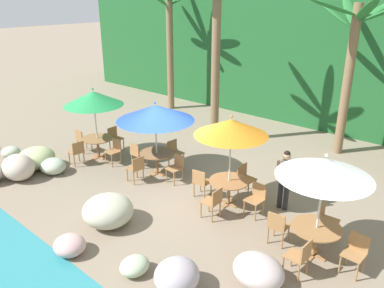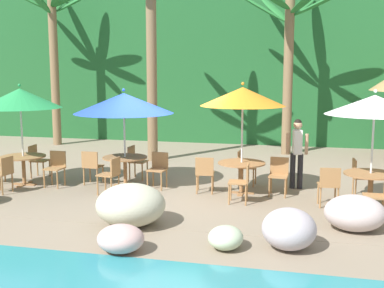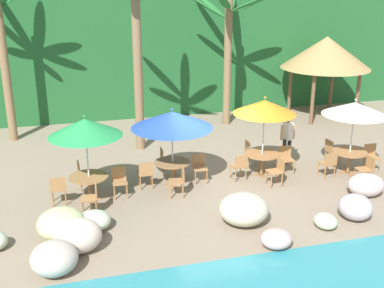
# 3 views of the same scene
# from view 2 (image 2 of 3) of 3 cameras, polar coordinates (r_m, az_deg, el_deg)

# --- Properties ---
(ground_plane) EXTENTS (120.00, 120.00, 0.00)m
(ground_plane) POSITION_cam_2_polar(r_m,az_deg,el_deg) (11.57, -2.84, -5.66)
(ground_plane) COLOR gray
(terrace_deck) EXTENTS (18.00, 5.20, 0.01)m
(terrace_deck) POSITION_cam_2_polar(r_m,az_deg,el_deg) (11.57, -2.84, -5.64)
(terrace_deck) COLOR gray
(terrace_deck) RESTS_ON ground
(foliage_backdrop) EXTENTS (28.00, 2.40, 6.00)m
(foliage_backdrop) POSITION_cam_2_polar(r_m,az_deg,el_deg) (20.00, 4.37, 9.08)
(foliage_backdrop) COLOR #1E5628
(foliage_backdrop) RESTS_ON ground
(umbrella_green) EXTENTS (2.01, 2.01, 2.53)m
(umbrella_green) POSITION_cam_2_polar(r_m,az_deg,el_deg) (12.67, -19.49, 5.07)
(umbrella_green) COLOR silver
(umbrella_green) RESTS_ON ground
(dining_table_green) EXTENTS (1.10, 1.10, 0.74)m
(dining_table_green) POSITION_cam_2_polar(r_m,az_deg,el_deg) (12.85, -19.14, -1.88)
(dining_table_green) COLOR olive
(dining_table_green) RESTS_ON ground
(chair_green_seaward) EXTENTS (0.43, 0.44, 0.87)m
(chair_green_seaward) POSITION_cam_2_polar(r_m,az_deg,el_deg) (12.50, -15.63, -2.48)
(chair_green_seaward) COLOR #9E7042
(chair_green_seaward) RESTS_ON ground
(chair_green_inland) EXTENTS (0.45, 0.44, 0.87)m
(chair_green_inland) POSITION_cam_2_polar(r_m,az_deg,el_deg) (13.65, -17.71, -1.64)
(chair_green_inland) COLOR #9E7042
(chair_green_inland) RESTS_ON ground
(chair_green_right) EXTENTS (0.46, 0.45, 0.87)m
(chair_green_right) POSITION_cam_2_polar(r_m,az_deg,el_deg) (12.16, -21.19, -3.05)
(chair_green_right) COLOR #9E7042
(chair_green_right) RESTS_ON ground
(umbrella_blue) EXTENTS (2.42, 2.42, 2.42)m
(umbrella_blue) POSITION_cam_2_polar(r_m,az_deg,el_deg) (11.95, -7.99, 4.75)
(umbrella_blue) COLOR silver
(umbrella_blue) RESTS_ON ground
(dining_table_blue) EXTENTS (1.10, 1.10, 0.74)m
(dining_table_blue) POSITION_cam_2_polar(r_m,az_deg,el_deg) (12.13, -7.84, -2.08)
(dining_table_blue) COLOR olive
(dining_table_blue) RESTS_ON ground
(chair_blue_seaward) EXTENTS (0.45, 0.46, 0.87)m
(chair_blue_seaward) POSITION_cam_2_polar(r_m,az_deg,el_deg) (11.89, -3.95, -2.73)
(chair_blue_seaward) COLOR #9E7042
(chair_blue_seaward) RESTS_ON ground
(chair_blue_inland) EXTENTS (0.45, 0.44, 0.87)m
(chair_blue_inland) POSITION_cam_2_polar(r_m,az_deg,el_deg) (12.95, -6.67, -1.82)
(chair_blue_inland) COLOR #9E7042
(chair_blue_inland) RESTS_ON ground
(chair_blue_left) EXTENTS (0.42, 0.43, 0.87)m
(chair_blue_left) POSITION_cam_2_polar(r_m,az_deg,el_deg) (12.40, -11.66, -2.42)
(chair_blue_left) COLOR #9E7042
(chair_blue_left) RESTS_ON ground
(chair_blue_right) EXTENTS (0.47, 0.47, 0.87)m
(chair_blue_right) POSITION_cam_2_polar(r_m,az_deg,el_deg) (11.38, -9.41, -3.36)
(chair_blue_right) COLOR #9E7042
(chair_blue_right) RESTS_ON ground
(umbrella_orange) EXTENTS (1.95, 1.95, 2.59)m
(umbrella_orange) POSITION_cam_2_polar(r_m,az_deg,el_deg) (11.16, 5.95, 5.54)
(umbrella_orange) COLOR silver
(umbrella_orange) RESTS_ON ground
(dining_table_orange) EXTENTS (1.10, 1.10, 0.74)m
(dining_table_orange) POSITION_cam_2_polar(r_m,az_deg,el_deg) (11.37, 5.82, -2.77)
(dining_table_orange) COLOR olive
(dining_table_orange) RESTS_ON ground
(chair_orange_seaward) EXTENTS (0.44, 0.45, 0.87)m
(chair_orange_seaward) POSITION_cam_2_polar(r_m,az_deg,el_deg) (11.37, 10.12, -3.39)
(chair_orange_seaward) COLOR #9E7042
(chair_orange_seaward) RESTS_ON ground
(chair_orange_inland) EXTENTS (0.45, 0.44, 0.87)m
(chair_orange_inland) POSITION_cam_2_polar(r_m,az_deg,el_deg) (12.23, 6.10, -2.44)
(chair_orange_inland) COLOR #9E7042
(chair_orange_inland) RESTS_ON ground
(chair_orange_left) EXTENTS (0.47, 0.48, 0.87)m
(chair_orange_left) POSITION_cam_2_polar(r_m,az_deg,el_deg) (11.33, 1.50, -3.29)
(chair_orange_left) COLOR #9E7042
(chair_orange_left) RESTS_ON ground
(chair_orange_right) EXTENTS (0.45, 0.44, 0.87)m
(chair_orange_right) POSITION_cam_2_polar(r_m,az_deg,el_deg) (10.56, 5.93, -4.23)
(chair_orange_right) COLOR #9E7042
(chair_orange_right) RESTS_ON ground
(umbrella_white) EXTENTS (1.99, 1.99, 2.48)m
(umbrella_white) POSITION_cam_2_polar(r_m,az_deg,el_deg) (10.60, 20.60, 4.30)
(umbrella_white) COLOR silver
(umbrella_white) RESTS_ON ground
(dining_table_white) EXTENTS (1.10, 1.10, 0.74)m
(dining_table_white) POSITION_cam_2_polar(r_m,az_deg,el_deg) (10.81, 20.16, -3.87)
(dining_table_white) COLOR olive
(dining_table_white) RESTS_ON ground
(chair_white_inland) EXTENTS (0.45, 0.45, 0.87)m
(chair_white_inland) POSITION_cam_2_polar(r_m,az_deg,el_deg) (11.64, 18.96, -3.45)
(chair_white_inland) COLOR #9E7042
(chair_white_inland) RESTS_ON ground
(chair_white_left) EXTENTS (0.46, 0.47, 0.87)m
(chair_white_left) POSITION_cam_2_polar(r_m,az_deg,el_deg) (10.58, 15.75, -4.49)
(chair_white_left) COLOR #9E7042
(chair_white_left) RESTS_ON ground
(chair_white_right) EXTENTS (0.44, 0.43, 0.87)m
(chair_white_right) POSITION_cam_2_polar(r_m,az_deg,el_deg) (10.02, 21.10, -5.49)
(chair_white_right) COLOR #9E7042
(chair_white_right) RESTS_ON ground
(palm_tree_nearest) EXTENTS (3.25, 3.18, 5.84)m
(palm_tree_nearest) POSITION_cam_2_polar(r_m,az_deg,el_deg) (19.33, -15.89, 11.81)
(palm_tree_nearest) COLOR brown
(palm_tree_nearest) RESTS_ON ground
(palm_tree_second) EXTENTS (3.18, 2.86, 6.21)m
(palm_tree_second) POSITION_cam_2_polar(r_m,az_deg,el_deg) (15.39, -4.81, 13.48)
(palm_tree_second) COLOR brown
(palm_tree_second) RESTS_ON ground
(palm_tree_third) EXTENTS (3.82, 3.66, 5.49)m
(palm_tree_third) POSITION_cam_2_polar(r_m,az_deg,el_deg) (16.79, 11.26, 11.65)
(palm_tree_third) COLOR brown
(palm_tree_third) RESTS_ON ground
(waiter_in_white) EXTENTS (0.52, 0.37, 1.70)m
(waiter_in_white) POSITION_cam_2_polar(r_m,az_deg,el_deg) (11.99, 12.20, -0.52)
(waiter_in_white) COLOR #232328
(waiter_in_white) RESTS_ON ground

